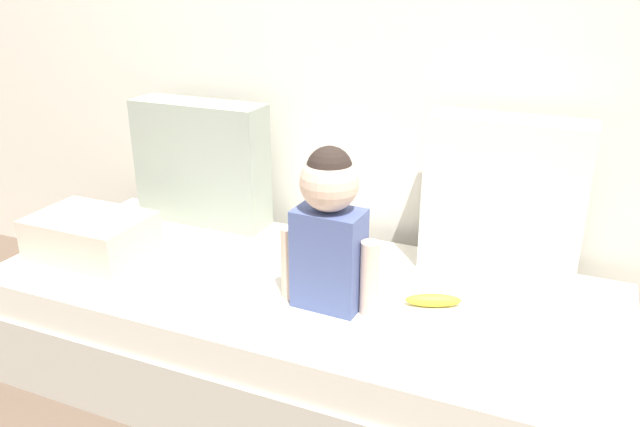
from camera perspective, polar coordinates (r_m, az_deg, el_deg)
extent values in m
plane|color=brown|center=(2.27, -1.71, -14.94)|extent=(12.00, 12.00, 0.00)
cube|color=silver|center=(2.34, 4.00, 17.67)|extent=(5.29, 0.10, 2.38)
cube|color=beige|center=(2.19, -1.75, -12.15)|extent=(2.09, 0.85, 0.27)
cube|color=silver|center=(2.09, -1.81, -7.69)|extent=(2.02, 0.83, 0.13)
cube|color=#99A393|center=(2.50, -10.72, 4.54)|extent=(0.53, 0.16, 0.48)
cube|color=silver|center=(2.10, 16.34, 1.33)|extent=(0.50, 0.16, 0.52)
cube|color=#4C5B93|center=(1.86, 0.81, -4.13)|extent=(0.21, 0.13, 0.31)
sphere|color=beige|center=(1.77, 0.85, 2.85)|extent=(0.17, 0.17, 0.17)
sphere|color=#2D231E|center=(1.75, 0.86, 4.04)|extent=(0.13, 0.13, 0.13)
cylinder|color=beige|center=(1.92, -2.75, -4.49)|extent=(0.06, 0.06, 0.23)
cylinder|color=beige|center=(1.83, 4.53, -5.89)|extent=(0.06, 0.06, 0.23)
ellipsoid|color=yellow|center=(1.94, 10.26, -7.76)|extent=(0.17, 0.10, 0.04)
cube|color=beige|center=(2.35, -20.09, -1.87)|extent=(0.40, 0.28, 0.15)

